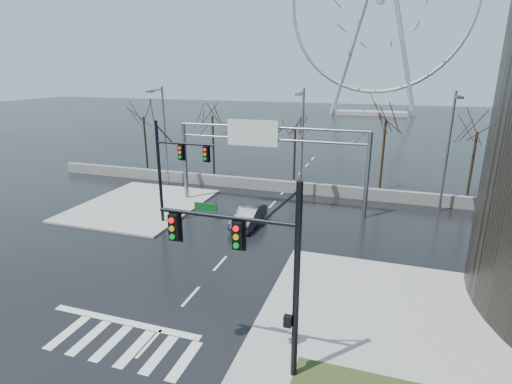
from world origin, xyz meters
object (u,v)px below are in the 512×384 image
at_px(ferris_wheel, 380,8).
at_px(car, 249,216).
at_px(signal_mast_near, 260,260).
at_px(sign_gantry, 266,149).
at_px(signal_mast_far, 172,164).

relative_size(ferris_wheel, car, 11.18).
distance_m(ferris_wheel, car, 88.35).
height_order(signal_mast_near, sign_gantry, signal_mast_near).
xyz_separation_m(signal_mast_far, car, (5.48, 1.59, -4.08)).
xyz_separation_m(signal_mast_far, ferris_wheel, (10.87, 86.04, 21.30)).
relative_size(signal_mast_near, ferris_wheel, 0.16).
distance_m(signal_mast_near, signal_mast_far, 17.03).
height_order(signal_mast_far, ferris_wheel, ferris_wheel).
xyz_separation_m(signal_mast_near, car, (-5.53, 14.59, -4.12)).
bearing_deg(car, sign_gantry, 91.38).
distance_m(sign_gantry, car, 6.25).
height_order(signal_mast_near, signal_mast_far, same).
bearing_deg(sign_gantry, car, -90.19).
xyz_separation_m(sign_gantry, ferris_wheel, (5.38, 80.04, 20.95)).
bearing_deg(signal_mast_far, ferris_wheel, 82.80).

